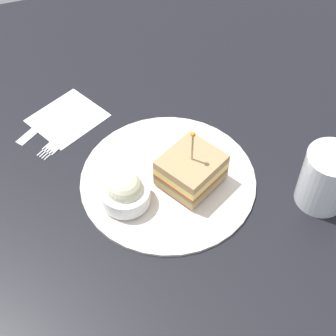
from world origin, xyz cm
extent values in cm
cube|color=black|center=(0.00, 0.00, -1.00)|extent=(111.70, 111.70, 2.00)
cylinder|color=silver|center=(0.00, 0.00, 0.44)|extent=(26.06, 26.06, 0.89)
cube|color=tan|center=(1.70, 2.92, 1.55)|extent=(10.42, 10.70, 1.32)
cube|color=#478438|center=(1.70, 2.92, 2.41)|extent=(10.42, 10.70, 0.40)
cube|color=red|center=(1.70, 2.92, 2.86)|extent=(10.42, 10.70, 0.50)
cube|color=#F4D666|center=(1.70, 2.92, 3.72)|extent=(10.42, 10.70, 1.21)
cube|color=tan|center=(1.70, 2.92, 4.98)|extent=(10.42, 10.70, 1.32)
cylinder|color=tan|center=(1.70, 2.92, 7.79)|extent=(0.30, 0.30, 5.62)
sphere|color=orange|center=(1.70, 2.92, 10.60)|extent=(0.70, 0.70, 0.70)
cylinder|color=white|center=(2.03, -7.01, 2.11)|extent=(7.03, 7.03, 2.45)
sphere|color=beige|center=(2.03, -7.01, 3.42)|extent=(5.06, 5.06, 5.06)
cylinder|color=#B74C33|center=(10.23, 19.56, 2.91)|extent=(6.28, 6.28, 5.82)
cylinder|color=white|center=(10.23, 19.56, 4.57)|extent=(7.13, 7.13, 9.13)
cube|color=white|center=(-17.92, -11.43, 0.07)|extent=(13.67, 14.12, 0.15)
cube|color=silver|center=(-15.86, -10.00, 0.18)|extent=(5.10, 6.64, 0.35)
cube|color=silver|center=(-12.48, -14.60, 0.18)|extent=(3.90, 4.20, 0.35)
cube|color=silver|center=(-11.79, -16.81, 0.18)|extent=(1.33, 1.72, 0.35)
cube|color=silver|center=(-11.38, -16.52, 0.18)|extent=(1.33, 1.72, 0.35)
cube|color=silver|center=(-10.98, -16.22, 0.18)|extent=(1.33, 1.72, 0.35)
cube|color=silver|center=(-10.58, -15.92, 0.18)|extent=(1.33, 1.72, 0.35)
cube|color=silver|center=(-19.98, -12.85, 0.18)|extent=(4.78, 6.07, 0.35)
cube|color=silver|center=(-16.75, -17.14, 0.18)|extent=(5.41, 6.49, 0.24)
camera|label=1|loc=(44.57, -15.41, 59.20)|focal=54.35mm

